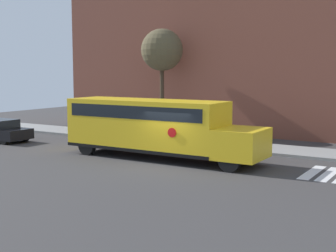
{
  "coord_description": "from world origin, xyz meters",
  "views": [
    {
      "loc": [
        11.27,
        -18.39,
        4.41
      ],
      "look_at": [
        -1.04,
        1.74,
        1.63
      ],
      "focal_mm": 50.0,
      "sensor_mm": 36.0,
      "label": 1
    }
  ],
  "objects": [
    {
      "name": "ground_plane",
      "position": [
        0.0,
        0.0,
        0.0
      ],
      "size": [
        60.0,
        60.0,
        0.0
      ],
      "primitive_type": "plane",
      "color": "#3A3838"
    },
    {
      "name": "sidewalk_strip",
      "position": [
        0.0,
        6.5,
        0.07
      ],
      "size": [
        44.0,
        3.0,
        0.15
      ],
      "color": "gray",
      "rests_on": "ground"
    },
    {
      "name": "building_backdrop",
      "position": [
        0.0,
        13.0,
        6.61
      ],
      "size": [
        32.0,
        4.0,
        13.21
      ],
      "color": "brown",
      "rests_on": "ground"
    },
    {
      "name": "parked_car",
      "position": [
        -13.03,
        0.98,
        0.69
      ],
      "size": [
        4.03,
        1.87,
        1.37
      ],
      "color": "black",
      "rests_on": "ground"
    },
    {
      "name": "school_bus",
      "position": [
        -1.57,
        1.24,
        1.69
      ],
      "size": [
        10.48,
        2.57,
        2.96
      ],
      "color": "yellow",
      "rests_on": "ground"
    },
    {
      "name": "tree_near_sidewalk",
      "position": [
        -6.08,
        9.19,
        5.8
      ],
      "size": [
        2.9,
        2.9,
        7.3
      ],
      "color": "#423323",
      "rests_on": "ground"
    }
  ]
}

